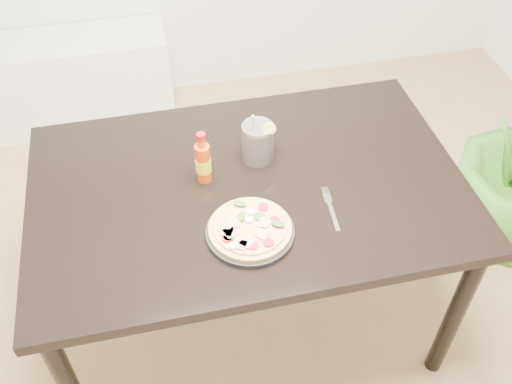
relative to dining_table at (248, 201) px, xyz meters
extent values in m
cube|color=black|center=(0.00, 0.00, 0.06)|extent=(1.40, 0.90, 0.04)
cylinder|color=black|center=(0.64, -0.39, -0.31)|extent=(0.06, 0.06, 0.71)
cylinder|color=black|center=(-0.64, 0.39, -0.31)|extent=(0.06, 0.06, 0.71)
cylinder|color=black|center=(0.64, 0.39, -0.31)|extent=(0.06, 0.06, 0.71)
cylinder|color=black|center=(-0.04, -0.21, 0.09)|extent=(0.26, 0.26, 0.02)
cylinder|color=tan|center=(-0.04, -0.21, 0.11)|extent=(0.25, 0.25, 0.01)
cylinder|color=tan|center=(-0.04, -0.21, 0.12)|extent=(0.21, 0.21, 0.01)
cube|color=#D1828A|center=(-0.10, -0.23, 0.12)|extent=(0.05, 0.05, 0.01)
cube|color=#D1828A|center=(-0.08, -0.19, 0.12)|extent=(0.05, 0.05, 0.01)
cube|color=#D1828A|center=(-0.11, -0.22, 0.12)|extent=(0.05, 0.05, 0.01)
cube|color=#D1828A|center=(-0.06, -0.27, 0.12)|extent=(0.05, 0.05, 0.01)
cube|color=#D1828A|center=(0.00, -0.21, 0.12)|extent=(0.05, 0.05, 0.01)
cube|color=#D1828A|center=(-0.08, -0.28, 0.12)|extent=(0.05, 0.05, 0.01)
cube|color=#D1828A|center=(-0.01, -0.25, 0.12)|extent=(0.05, 0.05, 0.01)
cylinder|color=red|center=(-0.05, -0.29, 0.12)|extent=(0.03, 0.03, 0.01)
cylinder|color=red|center=(0.02, -0.15, 0.12)|extent=(0.03, 0.03, 0.01)
cylinder|color=red|center=(-0.11, -0.24, 0.12)|extent=(0.03, 0.03, 0.01)
cylinder|color=red|center=(0.04, -0.21, 0.12)|extent=(0.03, 0.03, 0.01)
cylinder|color=red|center=(0.00, -0.29, 0.12)|extent=(0.03, 0.03, 0.01)
cylinder|color=#2F6F25|center=(-0.10, -0.20, 0.12)|extent=(0.03, 0.03, 0.01)
cylinder|color=#2F6F25|center=(-0.11, -0.24, 0.12)|extent=(0.03, 0.03, 0.01)
cylinder|color=#2F6F25|center=(0.00, -0.18, 0.12)|extent=(0.03, 0.03, 0.01)
ellipsoid|color=beige|center=(-0.10, -0.20, 0.12)|extent=(0.03, 0.03, 0.01)
ellipsoid|color=beige|center=(-0.06, -0.16, 0.12)|extent=(0.03, 0.03, 0.01)
ellipsoid|color=beige|center=(-0.04, -0.19, 0.12)|extent=(0.03, 0.03, 0.01)
ellipsoid|color=beige|center=(-0.10, -0.28, 0.12)|extent=(0.03, 0.03, 0.01)
ellipsoid|color=beige|center=(-0.02, -0.16, 0.12)|extent=(0.03, 0.03, 0.01)
ellipsoid|color=#30731B|center=(-0.06, -0.18, 0.13)|extent=(0.04, 0.05, 0.00)
ellipsoid|color=#30731B|center=(0.04, -0.23, 0.13)|extent=(0.05, 0.04, 0.00)
ellipsoid|color=#30731B|center=(-0.05, -0.12, 0.13)|extent=(0.05, 0.04, 0.00)
cylinder|color=#D23E0C|center=(-0.13, 0.05, 0.15)|extent=(0.06, 0.06, 0.14)
cylinder|color=yellow|center=(-0.13, 0.05, 0.15)|extent=(0.05, 0.05, 0.05)
cylinder|color=#D23E0C|center=(-0.13, 0.05, 0.24)|extent=(0.03, 0.03, 0.03)
cylinder|color=red|center=(-0.13, 0.05, 0.26)|extent=(0.03, 0.03, 0.02)
cylinder|color=black|center=(0.06, 0.12, 0.14)|extent=(0.10, 0.10, 0.12)
cylinder|color=silver|center=(0.06, 0.12, 0.15)|extent=(0.10, 0.10, 0.14)
cylinder|color=#F2E059|center=(0.09, 0.10, 0.22)|extent=(0.04, 0.01, 0.04)
cylinder|color=#B2B2B7|center=(0.05, 0.13, 0.19)|extent=(0.03, 0.06, 0.17)
cube|color=silver|center=(0.22, -0.20, 0.09)|extent=(0.02, 0.12, 0.00)
cube|color=silver|center=(0.23, -0.12, 0.09)|extent=(0.03, 0.04, 0.00)
cube|color=silver|center=(0.22, -0.09, 0.09)|extent=(0.01, 0.03, 0.00)
cube|color=silver|center=(0.23, -0.09, 0.09)|extent=(0.01, 0.03, 0.00)
cube|color=silver|center=(0.24, -0.09, 0.09)|extent=(0.01, 0.03, 0.00)
cube|color=silver|center=(0.24, -0.09, 0.09)|extent=(0.01, 0.03, 0.00)
cylinder|color=brown|center=(1.23, 0.16, -0.56)|extent=(0.28, 0.28, 0.22)
cube|color=white|center=(-0.84, 1.49, -0.42)|extent=(1.40, 0.34, 0.50)
camera|label=1|loc=(-0.26, -1.29, 1.38)|focal=40.00mm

